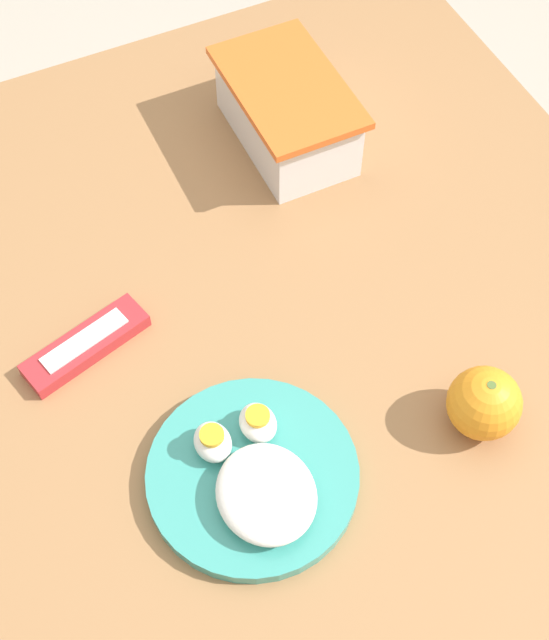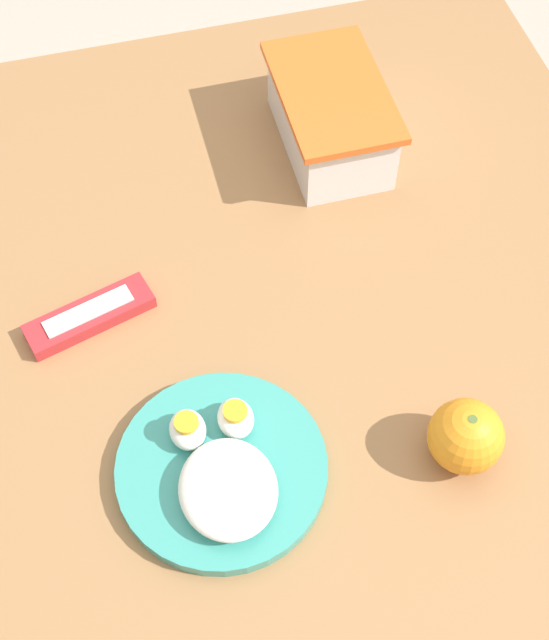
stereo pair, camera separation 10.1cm
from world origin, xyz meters
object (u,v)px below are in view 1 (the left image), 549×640
(orange_fruit, at_px, (484,403))
(candy_bar, at_px, (86,345))
(food_container, at_px, (287,116))
(rice_plate, at_px, (255,477))

(orange_fruit, xyz_separation_m, candy_bar, (-0.27, -0.36, -0.03))
(food_container, xyz_separation_m, rice_plate, (0.43, -0.25, -0.02))
(rice_plate, bearing_deg, orange_fruit, 81.74)
(food_container, height_order, orange_fruit, food_container)
(food_container, bearing_deg, candy_bar, -60.27)
(food_container, distance_m, candy_bar, 0.41)
(rice_plate, bearing_deg, food_container, 150.45)
(orange_fruit, distance_m, candy_bar, 0.45)
(food_container, xyz_separation_m, orange_fruit, (0.47, 0.00, -0.00))
(orange_fruit, bearing_deg, food_container, -179.47)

